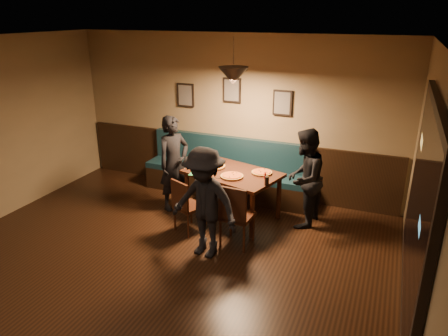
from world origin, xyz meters
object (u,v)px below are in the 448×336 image
at_px(diner_left, 174,163).
at_px(chair_near_right, 237,214).
at_px(booth_bench, 226,169).
at_px(chair_near_left, 189,205).
at_px(diner_right, 304,178).
at_px(soda_glass, 267,181).
at_px(tabasco_bottle, 265,175).
at_px(diner_front, 204,203).
at_px(dining_table, 232,194).

bearing_deg(diner_left, chair_near_right, -93.02).
height_order(booth_bench, chair_near_left, booth_bench).
bearing_deg(diner_right, chair_near_left, -54.38).
bearing_deg(soda_glass, diner_left, 171.74).
xyz_separation_m(chair_near_right, tabasco_bottle, (0.17, 0.70, 0.35)).
distance_m(chair_near_left, diner_right, 1.77).
height_order(chair_near_left, diner_front, diner_front).
bearing_deg(diner_right, dining_table, -75.40).
height_order(diner_right, tabasco_bottle, diner_right).
bearing_deg(diner_left, dining_table, -61.61).
xyz_separation_m(chair_near_left, diner_left, (-0.59, 0.62, 0.37)).
height_order(soda_glass, tabasco_bottle, soda_glass).
relative_size(chair_near_right, soda_glass, 7.01).
xyz_separation_m(diner_front, soda_glass, (0.57, 0.89, 0.07)).
bearing_deg(diner_left, tabasco_bottle, -66.31).
xyz_separation_m(diner_right, diner_front, (-1.02, -1.36, -0.00)).
bearing_deg(booth_bench, tabasco_bottle, -40.62).
distance_m(booth_bench, diner_right, 1.64).
xyz_separation_m(dining_table, diner_left, (-1.01, -0.07, 0.41)).
bearing_deg(chair_near_right, diner_left, 155.14).
relative_size(booth_bench, chair_near_left, 3.58).
bearing_deg(chair_near_right, dining_table, 118.62).
xyz_separation_m(booth_bench, soda_glass, (1.07, -1.05, 0.33)).
distance_m(chair_near_right, tabasco_bottle, 0.80).
distance_m(chair_near_left, diner_left, 0.93).
distance_m(chair_near_right, diner_right, 1.23).
distance_m(booth_bench, dining_table, 0.86).
bearing_deg(booth_bench, soda_glass, -44.58).
xyz_separation_m(booth_bench, dining_table, (0.42, -0.75, -0.12)).
distance_m(chair_near_left, chair_near_right, 0.81).
bearing_deg(booth_bench, diner_left, -125.83).
bearing_deg(chair_near_left, diner_right, 53.41).
relative_size(chair_near_left, diner_right, 0.55).
bearing_deg(diner_right, booth_bench, -104.88).
bearing_deg(dining_table, chair_near_right, -49.14).
height_order(chair_near_left, tabasco_bottle, tabasco_bottle).
distance_m(booth_bench, tabasco_bottle, 1.33).
distance_m(chair_near_right, diner_left, 1.60).
height_order(booth_bench, chair_near_right, booth_bench).
distance_m(diner_left, diner_right, 2.11).
bearing_deg(diner_left, chair_near_left, -112.22).
distance_m(dining_table, diner_right, 1.17).
bearing_deg(diner_left, diner_front, -111.77).
xyz_separation_m(diner_front, tabasco_bottle, (0.48, 1.11, 0.06)).
xyz_separation_m(dining_table, soda_glass, (0.65, -0.31, 0.45)).
bearing_deg(diner_front, diner_left, 142.64).
relative_size(booth_bench, diner_left, 1.90).
relative_size(soda_glass, tabasco_bottle, 1.11).
height_order(diner_left, tabasco_bottle, diner_left).
height_order(dining_table, diner_left, diner_left).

